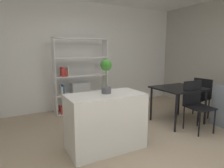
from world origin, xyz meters
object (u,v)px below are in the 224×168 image
kitchen_island (106,121)px  dining_chair_window_side (200,94)px  dining_table (178,91)px  potted_plant_on_island (106,72)px  open_bookshelf (79,80)px  dining_chair_near (196,101)px

kitchen_island → dining_chair_window_side: dining_chair_window_side is taller
dining_table → dining_chair_window_side: dining_chair_window_side is taller
dining_chair_window_side → potted_plant_on_island: bearing=-91.1°
kitchen_island → open_bookshelf: size_ratio=0.65×
kitchen_island → dining_table: 1.91m
open_bookshelf → dining_chair_near: bearing=-53.1°
dining_chair_near → open_bookshelf: bearing=133.2°
kitchen_island → dining_table: bearing=9.0°
dining_table → dining_chair_window_side: (0.70, 0.01, -0.14)m
open_bookshelf → dining_chair_window_side: 2.90m
dining_chair_window_side → dining_chair_near: bearing=-63.5°
open_bookshelf → dining_table: 2.37m
dining_chair_window_side → dining_chair_near: (-0.68, -0.45, 0.02)m
dining_table → dining_chair_near: size_ratio=1.01×
kitchen_island → potted_plant_on_island: potted_plant_on_island is taller
potted_plant_on_island → dining_table: 1.92m
kitchen_island → dining_table: size_ratio=1.23×
potted_plant_on_island → dining_chair_window_side: (2.52, 0.26, -0.67)m
potted_plant_on_island → dining_chair_near: (1.84, -0.19, -0.65)m
dining_table → dining_chair_near: bearing=-88.5°
dining_chair_near → dining_table: bearing=97.8°
potted_plant_on_island → dining_table: size_ratio=0.55×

